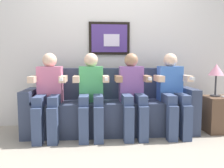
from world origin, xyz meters
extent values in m
plane|color=#9E9384|center=(0.00, 0.00, 0.00)|extent=(6.18, 6.18, 0.00)
cube|color=silver|center=(0.00, 0.77, 1.30)|extent=(4.75, 0.05, 2.60)
cube|color=black|center=(0.01, 0.72, 1.35)|extent=(0.63, 0.03, 0.50)
cube|color=#4C337F|center=(0.01, 0.71, 1.35)|extent=(0.55, 0.02, 0.42)
cube|color=silver|center=(0.04, 0.70, 1.32)|extent=(0.24, 0.02, 0.18)
cube|color=#333D56|center=(0.00, 0.29, 0.23)|extent=(2.07, 0.58, 0.45)
cube|color=#333D56|center=(0.00, 0.51, 0.68)|extent=(2.07, 0.14, 0.45)
cube|color=#333D56|center=(-1.11, 0.29, 0.31)|extent=(0.14, 0.58, 0.62)
cube|color=#333D56|center=(1.11, 0.29, 0.31)|extent=(0.14, 0.58, 0.62)
cube|color=pink|center=(-0.83, 0.28, 0.69)|extent=(0.32, 0.20, 0.48)
sphere|color=beige|center=(-0.83, 0.28, 1.02)|extent=(0.19, 0.19, 0.19)
cube|color=#38476B|center=(-0.92, 0.08, 0.51)|extent=(0.12, 0.40, 0.12)
cube|color=#38476B|center=(-0.74, 0.08, 0.51)|extent=(0.12, 0.40, 0.12)
cube|color=#38476B|center=(-0.92, -0.12, 0.23)|extent=(0.12, 0.12, 0.45)
cube|color=#38476B|center=(-0.74, -0.12, 0.23)|extent=(0.12, 0.12, 0.45)
cube|color=beige|center=(-1.02, 0.16, 0.77)|extent=(0.08, 0.28, 0.08)
cube|color=beige|center=(-0.64, 0.16, 0.77)|extent=(0.08, 0.28, 0.08)
cube|color=white|center=(-0.64, 0.00, 0.78)|extent=(0.04, 0.13, 0.04)
cube|color=#4CB266|center=(-0.28, 0.28, 0.69)|extent=(0.32, 0.20, 0.48)
sphere|color=beige|center=(-0.28, 0.28, 1.02)|extent=(0.19, 0.19, 0.19)
cube|color=#38476B|center=(-0.37, 0.08, 0.51)|extent=(0.12, 0.40, 0.12)
cube|color=#38476B|center=(-0.19, 0.08, 0.51)|extent=(0.12, 0.40, 0.12)
cube|color=#38476B|center=(-0.37, -0.12, 0.23)|extent=(0.12, 0.12, 0.45)
cube|color=#38476B|center=(-0.19, -0.12, 0.23)|extent=(0.12, 0.12, 0.45)
cube|color=beige|center=(-0.47, 0.16, 0.77)|extent=(0.08, 0.28, 0.08)
cube|color=beige|center=(-0.09, 0.16, 0.77)|extent=(0.08, 0.28, 0.08)
cube|color=white|center=(-0.09, 0.00, 0.78)|extent=(0.04, 0.13, 0.04)
cube|color=#8C59A5|center=(0.28, 0.28, 0.69)|extent=(0.32, 0.20, 0.48)
sphere|color=#9E7556|center=(0.28, 0.28, 1.02)|extent=(0.19, 0.19, 0.19)
cube|color=#38476B|center=(0.19, 0.08, 0.51)|extent=(0.12, 0.40, 0.12)
cube|color=#38476B|center=(0.37, 0.08, 0.51)|extent=(0.12, 0.40, 0.12)
cube|color=#38476B|center=(0.19, -0.12, 0.23)|extent=(0.12, 0.12, 0.45)
cube|color=#38476B|center=(0.37, -0.12, 0.23)|extent=(0.12, 0.12, 0.45)
cube|color=#9E7556|center=(0.09, 0.16, 0.77)|extent=(0.08, 0.28, 0.08)
cube|color=#9E7556|center=(0.47, 0.16, 0.77)|extent=(0.08, 0.28, 0.08)
cube|color=white|center=(0.47, 0.00, 0.78)|extent=(0.04, 0.13, 0.04)
cube|color=#3F72CC|center=(0.83, 0.28, 0.69)|extent=(0.32, 0.20, 0.48)
sphere|color=beige|center=(0.83, 0.28, 1.02)|extent=(0.19, 0.19, 0.19)
cube|color=#38476B|center=(0.74, 0.08, 0.51)|extent=(0.12, 0.40, 0.12)
cube|color=#38476B|center=(0.92, 0.08, 0.51)|extent=(0.12, 0.40, 0.12)
cube|color=#38476B|center=(0.74, -0.12, 0.23)|extent=(0.12, 0.12, 0.45)
cube|color=#38476B|center=(0.92, -0.12, 0.23)|extent=(0.12, 0.12, 0.45)
cube|color=beige|center=(0.64, 0.16, 0.77)|extent=(0.08, 0.28, 0.08)
cube|color=beige|center=(1.02, 0.16, 0.77)|extent=(0.08, 0.28, 0.08)
cube|color=white|center=(1.02, 0.00, 0.78)|extent=(0.04, 0.13, 0.04)
cube|color=brown|center=(1.53, 0.22, 0.25)|extent=(0.40, 0.40, 0.50)
cylinder|color=#333338|center=(1.49, 0.25, 0.51)|extent=(0.14, 0.14, 0.02)
cylinder|color=#333338|center=(1.49, 0.25, 0.66)|extent=(0.02, 0.02, 0.28)
cone|color=pink|center=(1.49, 0.25, 0.88)|extent=(0.22, 0.22, 0.16)
camera|label=1|loc=(-0.24, -2.81, 1.00)|focal=36.17mm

